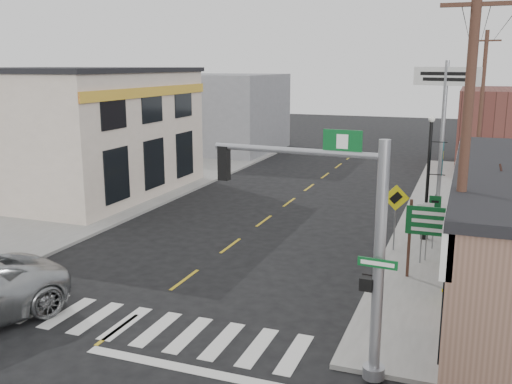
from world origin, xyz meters
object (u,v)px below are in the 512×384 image
at_px(dance_center_sign, 445,98).
at_px(utility_pole_near, 463,171).
at_px(lamp_post, 430,169).
at_px(utility_pole_far, 481,108).
at_px(guide_sign, 429,229).
at_px(fire_hydrant, 447,291).
at_px(traffic_signal_pole, 350,234).

xyz_separation_m(dance_center_sign, utility_pole_near, (1.19, -15.92, -0.84)).
height_order(lamp_post, utility_pole_near, utility_pole_near).
height_order(lamp_post, utility_pole_far, utility_pole_far).
bearing_deg(guide_sign, utility_pole_far, 84.16).
height_order(utility_pole_near, utility_pole_far, utility_pole_far).
relative_size(fire_hydrant, utility_pole_far, 0.08).
height_order(traffic_signal_pole, fire_hydrant, traffic_signal_pole).
distance_m(guide_sign, utility_pole_near, 5.64).
bearing_deg(utility_pole_near, traffic_signal_pole, -137.35).
bearing_deg(lamp_post, utility_pole_near, -103.82).
distance_m(traffic_signal_pole, dance_center_sign, 18.13).
bearing_deg(traffic_signal_pole, fire_hydrant, 72.17).
height_order(guide_sign, lamp_post, lamp_post).
relative_size(guide_sign, fire_hydrant, 3.92).
height_order(traffic_signal_pole, guide_sign, traffic_signal_pole).
bearing_deg(fire_hydrant, lamp_post, 99.73).
bearing_deg(fire_hydrant, dance_center_sign, 94.45).
distance_m(traffic_signal_pole, fire_hydrant, 6.20).
bearing_deg(utility_pole_near, dance_center_sign, 94.32).
height_order(guide_sign, fire_hydrant, guide_sign).
bearing_deg(utility_pole_far, guide_sign, -87.69).
relative_size(guide_sign, dance_center_sign, 0.37).
relative_size(fire_hydrant, lamp_post, 0.14).
bearing_deg(utility_pole_far, lamp_post, -91.50).
bearing_deg(utility_pole_near, utility_pole_far, 88.45).
xyz_separation_m(lamp_post, dance_center_sign, (0.11, 6.45, 2.48)).
height_order(guide_sign, dance_center_sign, dance_center_sign).
relative_size(lamp_post, dance_center_sign, 0.70).
height_order(dance_center_sign, utility_pole_near, utility_pole_near).
bearing_deg(fire_hydrant, utility_pole_far, 87.59).
bearing_deg(utility_pole_near, guide_sign, 100.97).
distance_m(traffic_signal_pole, utility_pole_near, 3.29).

